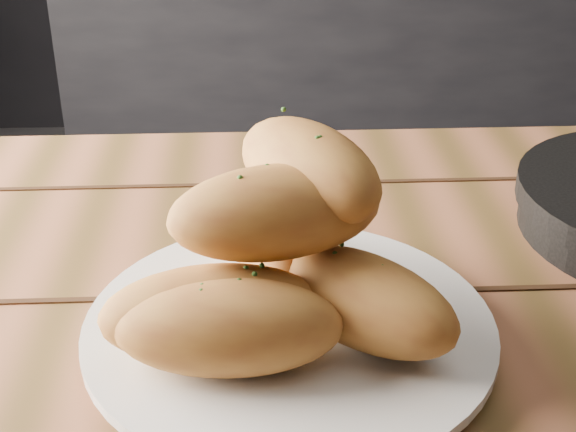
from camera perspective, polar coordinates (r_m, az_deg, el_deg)
The scene contains 3 objects.
counter at distance 2.74m, azimuth 15.83°, elevation 13.17°, with size 2.80×0.60×0.90m, color black.
plate at distance 0.57m, azimuth 0.10°, elevation -8.13°, with size 0.29×0.29×0.02m.
bread_rolls at distance 0.53m, azimuth -0.75°, elevation -3.26°, with size 0.25×0.22×0.13m.
Camera 1 is at (-0.85, -0.82, 1.09)m, focal length 50.00 mm.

